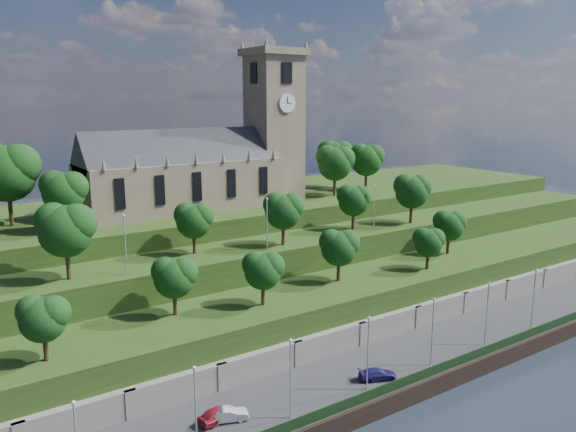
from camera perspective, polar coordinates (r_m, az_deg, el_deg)
ground at (r=64.81m, az=10.89°, el=-18.86°), size 320.00×320.00×0.00m
promenade at (r=68.10m, az=7.24°, el=-16.15°), size 160.00×12.00×2.00m
quay_wall at (r=64.23m, az=10.96°, el=-18.03°), size 160.00×0.50×2.20m
fence at (r=63.90m, az=10.59°, el=-16.64°), size 160.00×0.10×1.20m
retaining_wall at (r=71.52m, az=4.04°, el=-13.29°), size 160.00×2.10×5.00m
embankment_lower at (r=75.33m, az=1.20°, el=-10.66°), size 160.00×12.00×8.00m
embankment_upper at (r=83.27m, az=-3.18°, el=-6.96°), size 160.00×10.00×12.00m
hilltop at (r=100.72m, az=-9.33°, el=-2.84°), size 160.00×32.00×15.00m
church at (r=94.72m, az=-8.18°, el=5.51°), size 38.60×12.35×27.60m
trees_lower at (r=73.42m, az=2.06°, el=-4.08°), size 67.45×8.61×7.35m
trees_upper at (r=80.01m, az=-2.24°, el=0.84°), size 62.11×8.19×9.16m
trees_hilltop at (r=92.28m, az=-10.28°, el=4.84°), size 77.47×16.03×11.88m
lamp_posts_promenade at (r=61.98m, az=8.13°, el=-13.13°), size 60.36×0.36×8.41m
lamp_posts_upper at (r=78.01m, az=-2.14°, el=-0.37°), size 40.36×0.36×7.43m
car_left at (r=58.44m, az=-7.12°, el=-19.32°), size 4.49×2.45×1.45m
car_middle at (r=58.32m, az=-6.17°, el=-19.42°), size 4.34×2.70×1.35m
car_right at (r=66.03m, az=9.08°, el=-15.57°), size 4.64×3.31×1.25m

